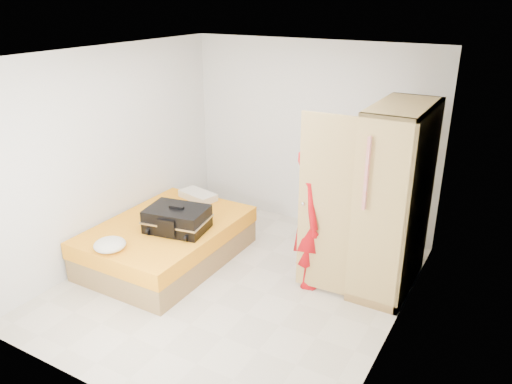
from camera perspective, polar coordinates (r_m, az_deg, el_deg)
The scene contains 7 objects.
room at distance 5.34m, azimuth -2.47°, elevation 1.47°, with size 4.00×4.02×2.60m.
bed at distance 6.38m, azimuth -10.06°, elevation -5.59°, with size 1.42×2.02×0.50m.
wardrobe at distance 5.65m, azimuth 14.91°, elevation -1.37°, with size 1.17×1.20×2.10m.
person at distance 5.61m, azimuth 6.53°, elevation -2.97°, with size 0.59×0.39×1.63m, color red.
suitcase at distance 6.04m, azimuth -9.01°, elevation -3.09°, with size 0.80×0.64×0.31m.
round_cushion at distance 5.77m, azimuth -16.37°, elevation -5.80°, with size 0.35×0.35×0.13m, color silver.
pillow at distance 6.94m, azimuth -6.66°, elevation -0.39°, with size 0.53×0.27×0.10m, color silver.
Camera 1 is at (2.68, -4.22, 3.15)m, focal length 35.00 mm.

